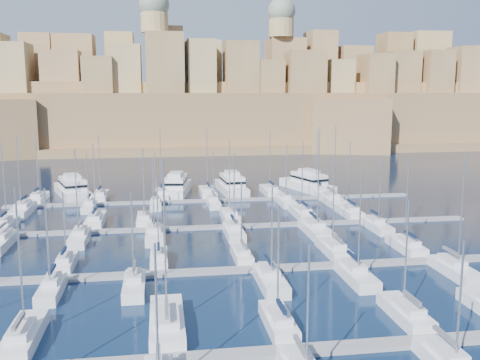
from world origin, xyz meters
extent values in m
plane|color=black|center=(0.00, 0.00, 0.00)|extent=(600.00, 600.00, 0.00)
cube|color=slate|center=(0.00, -34.00, 0.20)|extent=(84.00, 2.00, 0.40)
cube|color=slate|center=(0.00, -12.00, 0.20)|extent=(84.00, 2.00, 0.40)
cube|color=slate|center=(0.00, 10.00, 0.20)|extent=(84.00, 2.00, 0.40)
cube|color=slate|center=(0.00, 32.00, 0.20)|extent=(84.00, 2.00, 0.40)
cube|color=silver|center=(-23.77, -28.49, 0.53)|extent=(2.70, 9.02, 1.65)
cube|color=silver|center=(-23.77, -29.39, 1.70)|extent=(1.89, 4.06, 0.70)
cylinder|color=#9EA0A8|center=(-23.77, -28.04, 7.86)|extent=(0.18, 0.18, 13.02)
cube|color=#595B60|center=(-23.77, -29.84, 2.75)|extent=(0.35, 3.61, 0.35)
cube|color=silver|center=(-10.86, -27.60, 0.57)|extent=(3.24, 10.80, 1.74)
cube|color=silver|center=(-10.86, -28.68, 1.79)|extent=(2.27, 4.86, 0.70)
cylinder|color=#9EA0A8|center=(-10.86, -27.06, 8.88)|extent=(0.18, 0.18, 14.88)
cube|color=#595B60|center=(-10.86, -29.22, 2.84)|extent=(0.35, 4.32, 0.35)
cube|color=silver|center=(-0.19, -28.91, 0.50)|extent=(2.46, 8.19, 1.61)
cube|color=silver|center=(-0.19, -29.73, 1.66)|extent=(1.72, 3.68, 0.70)
cylinder|color=#9EA0A8|center=(-0.19, -28.50, 6.68)|extent=(0.18, 0.18, 10.75)
cube|color=black|center=(-0.19, -30.13, 2.71)|extent=(0.35, 3.27, 0.35)
cube|color=silver|center=(12.89, -28.72, 0.51)|extent=(2.57, 8.56, 1.63)
cube|color=silver|center=(12.89, -29.58, 1.68)|extent=(1.80, 3.85, 0.70)
cylinder|color=#9EA0A8|center=(12.89, -28.29, 6.75)|extent=(0.18, 0.18, 10.85)
cube|color=#595B60|center=(12.89, -30.00, 2.73)|extent=(0.35, 3.42, 0.35)
cylinder|color=#9EA0A8|center=(-11.63, -39.21, 6.63)|extent=(0.18, 0.18, 10.70)
cube|color=#595B60|center=(-11.63, -37.68, 2.68)|extent=(0.35, 3.06, 0.35)
cylinder|color=#9EA0A8|center=(-0.45, -39.84, 6.41)|extent=(0.18, 0.18, 10.13)
cube|color=#595B60|center=(-0.45, -38.08, 2.74)|extent=(0.35, 3.52, 0.35)
cube|color=silver|center=(11.81, -38.52, 1.69)|extent=(1.85, 3.96, 0.70)
cylinder|color=#9EA0A8|center=(11.81, -39.84, 6.34)|extent=(0.18, 0.18, 10.01)
cube|color=#595B60|center=(11.81, -38.08, 2.74)|extent=(0.35, 3.52, 0.35)
cube|color=silver|center=(-23.56, -7.24, 0.49)|extent=(2.26, 7.52, 1.58)
cube|color=silver|center=(-23.56, -7.99, 1.63)|extent=(1.58, 3.38, 0.70)
cylinder|color=#9EA0A8|center=(-23.56, -6.87, 5.60)|extent=(0.18, 0.18, 8.65)
cube|color=black|center=(-23.56, -8.37, 2.68)|extent=(0.35, 3.01, 0.35)
cube|color=silver|center=(-11.62, -7.24, 0.49)|extent=(2.26, 7.53, 1.58)
cube|color=silver|center=(-11.62, -7.99, 1.63)|extent=(1.58, 3.39, 0.70)
cylinder|color=#9EA0A8|center=(-11.62, -6.86, 6.34)|extent=(0.18, 0.18, 10.13)
cube|color=black|center=(-11.62, -8.36, 2.68)|extent=(0.35, 3.01, 0.35)
cube|color=silver|center=(-0.45, -7.30, 0.49)|extent=(2.22, 7.41, 1.57)
cube|color=silver|center=(-0.45, -8.04, 1.62)|extent=(1.56, 3.33, 0.70)
cylinder|color=#9EA0A8|center=(-0.45, -6.93, 5.91)|extent=(0.18, 0.18, 9.29)
cube|color=#595B60|center=(-0.45, -8.41, 2.67)|extent=(0.35, 2.96, 0.35)
cube|color=silver|center=(12.75, -6.43, 0.53)|extent=(2.74, 9.13, 1.66)
cube|color=silver|center=(12.75, -7.35, 1.71)|extent=(1.92, 4.11, 0.70)
cylinder|color=#9EA0A8|center=(12.75, -5.98, 7.13)|extent=(0.18, 0.18, 11.54)
cube|color=#595B60|center=(12.75, -7.80, 2.76)|extent=(0.35, 3.65, 0.35)
cube|color=silver|center=(23.57, -6.62, 0.52)|extent=(2.63, 8.77, 1.64)
cube|color=silver|center=(23.57, -7.49, 1.69)|extent=(1.84, 3.94, 0.70)
cylinder|color=#9EA0A8|center=(23.57, -6.18, 7.47)|extent=(0.18, 0.18, 12.27)
cube|color=black|center=(23.57, -7.93, 2.74)|extent=(0.35, 3.51, 0.35)
cube|color=silver|center=(-23.58, -16.87, 0.49)|extent=(2.32, 7.74, 1.59)
cube|color=silver|center=(-23.58, -16.10, 1.64)|extent=(1.63, 3.48, 0.70)
cylinder|color=#9EA0A8|center=(-23.58, -17.26, 6.82)|extent=(0.18, 0.18, 11.06)
cube|color=black|center=(-23.58, -15.71, 2.69)|extent=(0.35, 3.10, 0.35)
cube|color=silver|center=(-14.40, -17.06, 0.50)|extent=(2.44, 8.12, 1.61)
cube|color=silver|center=(-14.40, -16.25, 1.66)|extent=(1.70, 3.65, 0.70)
cylinder|color=#9EA0A8|center=(-14.40, -17.47, 6.52)|extent=(0.18, 0.18, 10.43)
cube|color=#595B60|center=(-14.40, -15.84, 2.71)|extent=(0.35, 3.25, 0.35)
cube|color=silver|center=(1.38, -17.68, 0.53)|extent=(2.81, 9.35, 1.67)
cube|color=silver|center=(1.38, -16.74, 1.72)|extent=(1.96, 4.21, 0.70)
cylinder|color=#9EA0A8|center=(1.38, -18.14, 6.66)|extent=(0.18, 0.18, 10.58)
cube|color=black|center=(1.38, -16.27, 2.77)|extent=(0.35, 3.74, 0.35)
cube|color=silver|center=(11.98, -17.57, 0.53)|extent=(2.74, 9.13, 1.66)
cube|color=silver|center=(11.98, -16.65, 1.71)|extent=(1.92, 4.11, 0.70)
cylinder|color=#9EA0A8|center=(11.98, -18.02, 7.46)|extent=(0.18, 0.18, 12.22)
cube|color=black|center=(11.98, -16.20, 2.76)|extent=(0.35, 3.65, 0.35)
cube|color=silver|center=(24.88, -17.55, 0.53)|extent=(2.73, 9.09, 1.65)
cube|color=silver|center=(24.88, -16.64, 1.70)|extent=(1.91, 4.09, 0.70)
cylinder|color=#9EA0A8|center=(24.88, -18.00, 8.22)|extent=(0.18, 0.18, 13.74)
cube|color=#595B60|center=(24.88, -16.18, 2.75)|extent=(0.35, 3.64, 0.35)
cube|color=silver|center=(-36.84, 15.17, 0.51)|extent=(2.50, 8.33, 1.62)
cube|color=silver|center=(-36.84, 14.33, 1.67)|extent=(1.75, 3.75, 0.70)
cylinder|color=#9EA0A8|center=(-36.84, 15.58, 7.87)|extent=(0.18, 0.18, 13.11)
cube|color=black|center=(-36.84, 13.92, 2.72)|extent=(0.35, 3.33, 0.35)
cube|color=silver|center=(-22.38, 15.74, 0.54)|extent=(2.84, 9.48, 1.67)
cube|color=silver|center=(-22.38, 14.79, 1.72)|extent=(1.99, 4.27, 0.70)
cylinder|color=#9EA0A8|center=(-22.38, 16.21, 7.63)|extent=(0.18, 0.18, 12.52)
cube|color=black|center=(-22.38, 14.32, 2.77)|extent=(0.35, 3.79, 0.35)
cube|color=silver|center=(-14.07, 15.27, 0.51)|extent=(2.56, 8.53, 1.63)
cube|color=silver|center=(-14.07, 14.41, 1.68)|extent=(1.79, 3.84, 0.70)
cylinder|color=#9EA0A8|center=(-14.07, 15.69, 7.20)|extent=(0.18, 0.18, 11.75)
cube|color=#595B60|center=(-14.07, 13.99, 2.73)|extent=(0.35, 3.41, 0.35)
cube|color=silver|center=(0.93, 15.59, 0.53)|extent=(2.75, 9.18, 1.66)
cube|color=silver|center=(0.93, 14.67, 1.71)|extent=(1.93, 4.13, 0.70)
cylinder|color=#9EA0A8|center=(0.93, 16.05, 7.66)|extent=(0.18, 0.18, 12.61)
cube|color=#595B60|center=(0.93, 14.21, 2.76)|extent=(0.35, 3.67, 0.35)
cube|color=silver|center=(14.25, 15.75, 0.54)|extent=(2.85, 9.51, 1.68)
cube|color=silver|center=(14.25, 14.80, 1.73)|extent=(2.00, 4.28, 0.70)
cylinder|color=#9EA0A8|center=(14.25, 16.23, 7.58)|extent=(0.18, 0.18, 12.41)
cube|color=black|center=(14.25, 14.33, 2.78)|extent=(0.35, 3.80, 0.35)
cube|color=silver|center=(23.09, 15.71, 0.54)|extent=(2.83, 9.43, 1.67)
cube|color=silver|center=(23.09, 14.77, 1.72)|extent=(1.98, 4.24, 0.70)
cylinder|color=#9EA0A8|center=(23.09, 16.19, 7.47)|extent=(0.18, 0.18, 12.19)
cube|color=black|center=(23.09, 14.30, 2.77)|extent=(0.35, 3.77, 0.35)
cube|color=silver|center=(-34.80, 3.83, 0.56)|extent=(3.10, 10.34, 1.72)
cube|color=silver|center=(-34.80, 4.87, 1.77)|extent=(2.17, 4.65, 0.70)
cube|color=#595B60|center=(-34.80, 5.38, 2.82)|extent=(0.35, 4.13, 0.35)
cube|color=silver|center=(-23.55, 4.63, 0.52)|extent=(2.62, 8.75, 1.64)
cube|color=silver|center=(-23.55, 5.50, 1.69)|extent=(1.84, 3.94, 0.70)
cylinder|color=#9EA0A8|center=(-23.55, 4.19, 7.85)|extent=(0.18, 0.18, 13.03)
cube|color=#595B60|center=(-23.55, 5.94, 2.74)|extent=(0.35, 3.50, 0.35)
cube|color=silver|center=(-12.29, 4.49, 0.53)|extent=(2.71, 9.02, 1.65)
cube|color=silver|center=(-12.29, 5.39, 1.70)|extent=(1.89, 4.06, 0.70)
cylinder|color=#9EA0A8|center=(-12.29, 4.04, 7.10)|extent=(0.18, 0.18, 11.50)
cube|color=black|center=(-12.29, 5.84, 2.75)|extent=(0.35, 3.61, 0.35)
cube|color=silver|center=(0.11, 4.55, 0.52)|extent=(2.67, 8.90, 1.65)
cube|color=silver|center=(0.11, 5.44, 1.70)|extent=(1.87, 4.01, 0.70)
cylinder|color=#9EA0A8|center=(0.11, 4.10, 7.31)|extent=(0.18, 0.18, 11.94)
cube|color=black|center=(0.11, 5.88, 2.75)|extent=(0.35, 3.56, 0.35)
cube|color=silver|center=(13.25, 3.59, 0.57)|extent=(3.25, 10.82, 1.74)
cube|color=silver|center=(13.25, 4.67, 1.79)|extent=(2.27, 4.87, 0.70)
cylinder|color=#9EA0A8|center=(13.25, 3.05, 9.33)|extent=(0.18, 0.18, 15.79)
cube|color=black|center=(13.25, 5.21, 2.84)|extent=(0.35, 4.33, 0.35)
cube|color=silver|center=(24.05, 4.85, 0.51)|extent=(2.49, 8.31, 1.62)
cube|color=silver|center=(24.05, 5.68, 1.67)|extent=(1.74, 3.74, 0.70)
cylinder|color=#9EA0A8|center=(24.05, 4.43, 6.78)|extent=(0.18, 0.18, 10.93)
cube|color=black|center=(24.05, 6.09, 2.72)|extent=(0.35, 3.32, 0.35)
cube|color=silver|center=(-36.41, 37.55, 0.53)|extent=(2.73, 9.10, 1.66)
cube|color=silver|center=(-36.41, 36.64, 1.71)|extent=(1.91, 4.10, 0.70)
cylinder|color=#9EA0A8|center=(-36.41, 38.01, 7.81)|extent=(0.18, 0.18, 12.91)
cube|color=black|center=(-36.41, 36.19, 2.76)|extent=(0.35, 3.64, 0.35)
cube|color=silver|center=(-23.81, 37.65, 0.53)|extent=(2.79, 9.29, 1.66)
cube|color=silver|center=(-23.81, 36.72, 1.71)|extent=(1.95, 4.18, 0.70)
cylinder|color=#9EA0A8|center=(-23.81, 38.11, 7.38)|extent=(0.18, 0.18, 12.04)
cube|color=black|center=(-23.81, 36.25, 2.76)|extent=(0.35, 3.72, 0.35)
cube|color=silver|center=(-11.05, 37.77, 0.54)|extent=(2.86, 9.54, 1.68)
cube|color=silver|center=(-11.05, 36.82, 1.73)|extent=(2.00, 4.29, 0.70)
cylinder|color=#9EA0A8|center=(-11.05, 38.25, 8.25)|extent=(0.18, 0.18, 13.74)
cube|color=black|center=(-11.05, 36.34, 2.78)|extent=(0.35, 3.82, 0.35)
cube|color=silver|center=(-1.02, 38.38, 0.57)|extent=(3.23, 10.76, 1.74)
cube|color=silver|center=(-1.02, 37.30, 1.79)|extent=(2.26, 4.84, 0.70)
cylinder|color=#9EA0A8|center=(-1.02, 38.92, 8.03)|extent=(0.18, 0.18, 13.18)
cube|color=black|center=(-1.02, 36.76, 2.84)|extent=(0.35, 4.30, 0.35)
cube|color=silver|center=(12.93, 38.17, 0.56)|extent=(3.10, 10.33, 1.72)
cube|color=silver|center=(12.93, 37.13, 1.77)|extent=(2.17, 4.65, 0.70)
cylinder|color=#9EA0A8|center=(12.93, 38.68, 7.74)|extent=(0.18, 0.18, 12.64)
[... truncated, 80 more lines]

